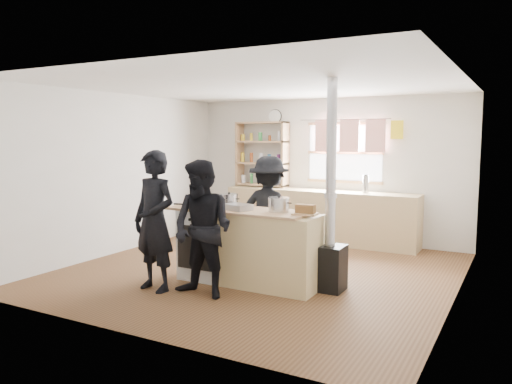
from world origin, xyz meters
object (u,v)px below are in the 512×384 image
cooking_island (249,247)px  flue_heater (330,237)px  thermos (366,184)px  person_near_right (203,229)px  skillet_greens (196,205)px  roast_tray (238,207)px  bread_board (305,210)px  stockpot_stove (229,200)px  person_far (269,212)px  stockpot_counter (279,204)px  person_near_left (154,221)px

cooking_island → flue_heater: flue_heater is taller
thermos → person_near_right: person_near_right is taller
thermos → skillet_greens: size_ratio=0.91×
roast_tray → bread_board: size_ratio=1.26×
cooking_island → stockpot_stove: bearing=158.8°
bread_board → person_near_right: size_ratio=0.19×
thermos → bread_board: size_ratio=1.00×
skillet_greens → person_far: bearing=57.3°
skillet_greens → stockpot_stove: bearing=33.0°
stockpot_stove → stockpot_counter: size_ratio=0.89×
bread_board → person_far: size_ratio=0.19×
thermos → roast_tray: 2.95m
stockpot_counter → roast_tray: bearing=-167.1°
stockpot_stove → person_near_right: size_ratio=0.15×
stockpot_counter → person_near_left: size_ratio=0.16×
person_near_left → flue_heater: bearing=35.9°
thermos → person_near_right: bearing=-103.9°
person_near_right → roast_tray: bearing=84.8°
bread_board → person_near_left: (-1.62, -0.74, -0.14)m
cooking_island → stockpot_counter: 0.68m
roast_tray → flue_heater: size_ratio=0.15×
thermos → person_far: bearing=-112.4°
skillet_greens → bread_board: (1.49, 0.06, 0.02)m
flue_heater → person_far: size_ratio=1.60×
stockpot_stove → skillet_greens: bearing=-147.0°
skillet_greens → roast_tray: (0.61, 0.01, 0.01)m
cooking_island → person_near_right: 0.80m
roast_tray → person_far: 0.92m
person_near_right → stockpot_counter: bearing=54.1°
cooking_island → person_far: 0.89m
roast_tray → stockpot_counter: size_ratio=1.41×
skillet_greens → person_far: (0.58, 0.91, -0.18)m
cooking_island → flue_heater: size_ratio=0.79×
bread_board → person_far: (-0.91, 0.85, -0.20)m
flue_heater → person_near_right: (-1.19, -0.92, 0.14)m
bread_board → skillet_greens: bearing=-177.5°
skillet_greens → person_near_left: (-0.13, -0.67, -0.12)m
cooking_island → flue_heater: (0.99, 0.21, 0.18)m
stockpot_stove → thermos: bearing=68.6°
flue_heater → person_near_right: size_ratio=1.59×
stockpot_stove → person_far: bearing=71.4°
thermos → skillet_greens: (-1.39, -2.86, -0.09)m
roast_tray → skillet_greens: bearing=-179.0°
stockpot_stove → flue_heater: flue_heater is taller
stockpot_counter → person_near_left: person_near_left is taller
stockpot_counter → person_near_right: size_ratio=0.17×
flue_heater → cooking_island: bearing=-167.7°
thermos → person_near_left: person_near_left is taller
bread_board → person_near_right: bearing=-145.0°
roast_tray → person_far: size_ratio=0.24×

